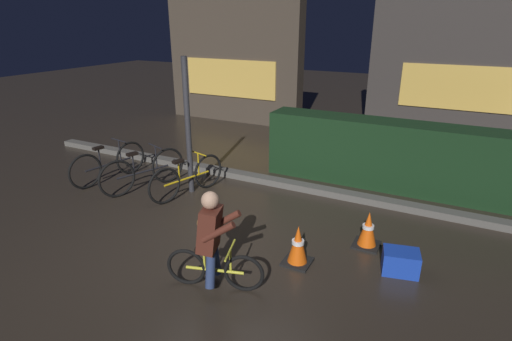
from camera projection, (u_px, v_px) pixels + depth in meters
name	position (u px, v px, depth m)	size (l,w,h in m)	color
ground_plane	(225.00, 239.00, 5.90)	(40.00, 40.00, 0.00)	#2D261E
sidewalk_curb	(285.00, 184.00, 7.71)	(12.00, 0.24, 0.12)	#56544F
hedge_row	(394.00, 156.00, 7.49)	(4.80, 0.70, 1.27)	black
storefront_left	(234.00, 58.00, 12.16)	(4.32, 0.54, 3.81)	#42382D
storefront_right	(495.00, 52.00, 9.69)	(5.79, 0.54, 4.54)	#383330
street_post	(188.00, 128.00, 7.09)	(0.10, 0.10, 2.44)	#2D2D33
parked_bike_leftmost	(109.00, 164.00, 7.90)	(0.46, 1.67, 0.78)	black
parked_bike_left_mid	(143.00, 171.00, 7.49)	(0.63, 1.64, 0.80)	black
parked_bike_center_left	(187.00, 178.00, 7.24)	(0.55, 1.58, 0.75)	black
traffic_cone_near	(298.00, 245.00, 5.22)	(0.36, 0.36, 0.54)	black
traffic_cone_far	(368.00, 230.00, 5.62)	(0.36, 0.36, 0.53)	black
blue_crate	(401.00, 262.00, 5.07)	(0.44, 0.32, 0.30)	#193DB7
cyclist	(212.00, 240.00, 4.64)	(1.15, 0.50, 1.25)	black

